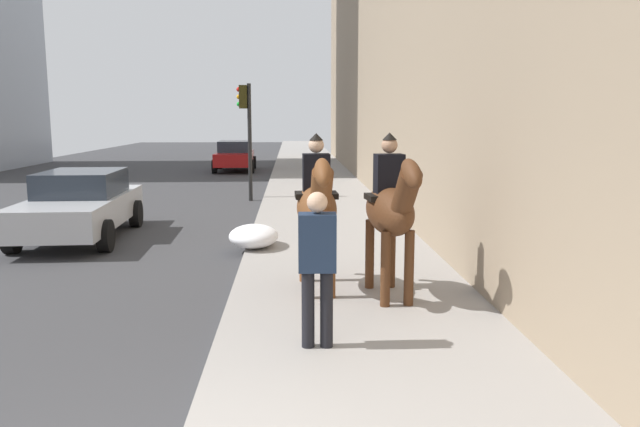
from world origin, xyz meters
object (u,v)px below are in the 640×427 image
mounted_horse_far (391,208)px  car_near_lane (80,204)px  mounted_horse_near (317,206)px  traffic_light_near_curb (246,122)px  car_mid_lane (235,155)px  pedestrian_greeting (317,259)px

mounted_horse_far → car_near_lane: size_ratio=0.50×
mounted_horse_near → traffic_light_near_curb: (10.52, 1.73, 1.06)m
mounted_horse_near → car_mid_lane: 21.55m
traffic_light_near_curb → car_near_lane: bearing=151.5°
car_mid_lane → traffic_light_near_curb: (-10.80, -1.36, 1.66)m
mounted_horse_near → pedestrian_greeting: (-2.20, 0.09, -0.26)m
mounted_horse_far → car_near_lane: bearing=-137.0°
mounted_horse_near → car_mid_lane: (21.32, 3.08, -0.59)m
mounted_horse_near → car_near_lane: (4.69, 4.89, -0.62)m
car_near_lane → traffic_light_near_curb: size_ratio=1.26×
mounted_horse_near → traffic_light_near_curb: 10.71m
mounted_horse_far → car_near_lane: 7.80m
mounted_horse_far → car_near_lane: (5.09, 5.87, -0.63)m
car_near_lane → car_mid_lane: size_ratio=1.10×
mounted_horse_far → pedestrian_greeting: (-1.80, 1.07, -0.27)m
traffic_light_near_curb → mounted_horse_far: bearing=-166.1°
mounted_horse_far → traffic_light_near_curb: size_ratio=0.63×
mounted_horse_far → car_near_lane: mounted_horse_far is taller
mounted_horse_near → car_near_lane: mounted_horse_near is taller
mounted_horse_near → pedestrian_greeting: 2.22m
mounted_horse_far → traffic_light_near_curb: bearing=-172.1°
mounted_horse_far → traffic_light_near_curb: (10.93, 2.71, 1.05)m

